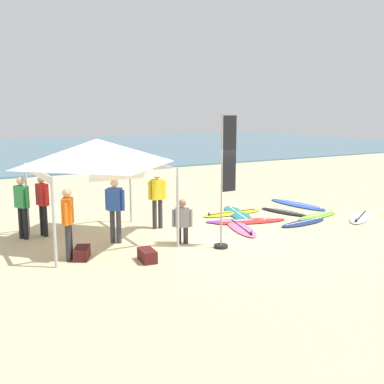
{
  "coord_description": "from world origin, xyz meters",
  "views": [
    {
      "loc": [
        -6.87,
        -10.31,
        3.44
      ],
      "look_at": [
        0.05,
        1.6,
        1.0
      ],
      "focal_mm": 42.52,
      "sensor_mm": 36.0,
      "label": 1
    }
  ],
  "objects_px": {
    "surfboard_purple": "(238,221)",
    "person_yellow": "(157,196)",
    "surfboard_navy": "(304,223)",
    "surfboard_yellow": "(232,213)",
    "person_green": "(22,203)",
    "person_grey": "(182,219)",
    "gear_bag_by_pole": "(147,255)",
    "surfboard_blue": "(297,204)",
    "person_orange": "(68,219)",
    "surfboard_white": "(361,217)",
    "person_blue": "(115,206)",
    "person_red": "(43,201)",
    "banner_flag": "(225,187)",
    "surfboard_lime": "(318,216)",
    "surfboard_teal": "(237,213)",
    "gear_bag_near_tent": "(82,253)",
    "surfboard_red": "(251,221)",
    "surfboard_black": "(284,212)",
    "surfboard_pink": "(241,228)",
    "canopy_tent": "(97,153)"
  },
  "relations": [
    {
      "from": "surfboard_blue",
      "to": "surfboard_purple",
      "type": "distance_m",
      "value": 3.6
    },
    {
      "from": "surfboard_white",
      "to": "gear_bag_near_tent",
      "type": "xyz_separation_m",
      "value": [
        -9.13,
        0.5,
        0.1
      ]
    },
    {
      "from": "surfboard_red",
      "to": "surfboard_black",
      "type": "xyz_separation_m",
      "value": [
        1.82,
        0.48,
        0.0
      ]
    },
    {
      "from": "person_orange",
      "to": "gear_bag_by_pole",
      "type": "bearing_deg",
      "value": -33.05
    },
    {
      "from": "surfboard_lime",
      "to": "surfboard_teal",
      "type": "xyz_separation_m",
      "value": [
        -2.1,
        1.64,
        -0.0
      ]
    },
    {
      "from": "surfboard_navy",
      "to": "person_orange",
      "type": "bearing_deg",
      "value": 178.76
    },
    {
      "from": "surfboard_white",
      "to": "surfboard_navy",
      "type": "xyz_separation_m",
      "value": [
        -2.14,
        0.39,
        0.0
      ]
    },
    {
      "from": "surfboard_lime",
      "to": "surfboard_pink",
      "type": "bearing_deg",
      "value": -179.32
    },
    {
      "from": "surfboard_blue",
      "to": "surfboard_white",
      "type": "bearing_deg",
      "value": -82.44
    },
    {
      "from": "surfboard_white",
      "to": "gear_bag_by_pole",
      "type": "height_order",
      "value": "gear_bag_by_pole"
    },
    {
      "from": "surfboard_lime",
      "to": "surfboard_black",
      "type": "bearing_deg",
      "value": 119.92
    },
    {
      "from": "canopy_tent",
      "to": "person_yellow",
      "type": "height_order",
      "value": "canopy_tent"
    },
    {
      "from": "surfboard_purple",
      "to": "banner_flag",
      "type": "height_order",
      "value": "banner_flag"
    },
    {
      "from": "person_grey",
      "to": "gear_bag_near_tent",
      "type": "height_order",
      "value": "person_grey"
    },
    {
      "from": "surfboard_navy",
      "to": "surfboard_blue",
      "type": "bearing_deg",
      "value": 50.74
    },
    {
      "from": "surfboard_purple",
      "to": "gear_bag_near_tent",
      "type": "height_order",
      "value": "gear_bag_near_tent"
    },
    {
      "from": "surfboard_black",
      "to": "canopy_tent",
      "type": "bearing_deg",
      "value": -178.84
    },
    {
      "from": "surfboard_white",
      "to": "person_orange",
      "type": "height_order",
      "value": "person_orange"
    },
    {
      "from": "surfboard_yellow",
      "to": "surfboard_navy",
      "type": "bearing_deg",
      "value": -62.91
    },
    {
      "from": "surfboard_white",
      "to": "surfboard_teal",
      "type": "height_order",
      "value": "same"
    },
    {
      "from": "canopy_tent",
      "to": "surfboard_lime",
      "type": "height_order",
      "value": "canopy_tent"
    },
    {
      "from": "person_orange",
      "to": "person_red",
      "type": "height_order",
      "value": "same"
    },
    {
      "from": "person_blue",
      "to": "banner_flag",
      "type": "xyz_separation_m",
      "value": [
        2.28,
        -1.78,
        0.59
      ]
    },
    {
      "from": "surfboard_yellow",
      "to": "person_green",
      "type": "bearing_deg",
      "value": 176.95
    },
    {
      "from": "surfboard_white",
      "to": "person_blue",
      "type": "xyz_separation_m",
      "value": [
        -7.95,
        1.35,
        0.95
      ]
    },
    {
      "from": "surfboard_pink",
      "to": "banner_flag",
      "type": "relative_size",
      "value": 0.65
    },
    {
      "from": "person_grey",
      "to": "gear_bag_by_pole",
      "type": "relative_size",
      "value": 2.0
    },
    {
      "from": "person_blue",
      "to": "person_green",
      "type": "xyz_separation_m",
      "value": [
        -2.05,
        1.63,
        0.0
      ]
    },
    {
      "from": "surfboard_navy",
      "to": "person_yellow",
      "type": "distance_m",
      "value": 4.64
    },
    {
      "from": "surfboard_teal",
      "to": "person_green",
      "type": "bearing_deg",
      "value": 175.96
    },
    {
      "from": "person_yellow",
      "to": "banner_flag",
      "type": "relative_size",
      "value": 0.5
    },
    {
      "from": "surfboard_navy",
      "to": "surfboard_purple",
      "type": "xyz_separation_m",
      "value": [
        -1.65,
        1.18,
        -0.0
      ]
    },
    {
      "from": "surfboard_white",
      "to": "surfboard_red",
      "type": "relative_size",
      "value": 0.87
    },
    {
      "from": "canopy_tent",
      "to": "person_grey",
      "type": "height_order",
      "value": "canopy_tent"
    },
    {
      "from": "surfboard_yellow",
      "to": "person_red",
      "type": "relative_size",
      "value": 1.35
    },
    {
      "from": "surfboard_navy",
      "to": "person_grey",
      "type": "xyz_separation_m",
      "value": [
        -4.31,
        0.03,
        0.62
      ]
    },
    {
      "from": "surfboard_blue",
      "to": "person_blue",
      "type": "bearing_deg",
      "value": -170.71
    },
    {
      "from": "person_red",
      "to": "person_yellow",
      "type": "relative_size",
      "value": 1.0
    },
    {
      "from": "person_red",
      "to": "person_blue",
      "type": "bearing_deg",
      "value": -48.08
    },
    {
      "from": "surfboard_purple",
      "to": "person_yellow",
      "type": "xyz_separation_m",
      "value": [
        -2.53,
        0.59,
        0.95
      ]
    },
    {
      "from": "surfboard_teal",
      "to": "person_orange",
      "type": "relative_size",
      "value": 1.45
    },
    {
      "from": "surfboard_black",
      "to": "banner_flag",
      "type": "bearing_deg",
      "value": -150.51
    },
    {
      "from": "surfboard_purple",
      "to": "gear_bag_near_tent",
      "type": "xyz_separation_m",
      "value": [
        -5.33,
        -1.07,
        0.1
      ]
    },
    {
      "from": "surfboard_blue",
      "to": "person_green",
      "type": "bearing_deg",
      "value": 177.7
    },
    {
      "from": "person_grey",
      "to": "person_orange",
      "type": "bearing_deg",
      "value": 177.44
    },
    {
      "from": "surfboard_red",
      "to": "surfboard_white",
      "type": "bearing_deg",
      "value": -21.81
    },
    {
      "from": "surfboard_white",
      "to": "person_red",
      "type": "distance_m",
      "value": 9.96
    },
    {
      "from": "person_red",
      "to": "person_grey",
      "type": "distance_m",
      "value": 3.98
    },
    {
      "from": "surfboard_blue",
      "to": "surfboard_yellow",
      "type": "distance_m",
      "value": 2.94
    },
    {
      "from": "surfboard_navy",
      "to": "gear_bag_by_pole",
      "type": "distance_m",
      "value": 5.78
    }
  ]
}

